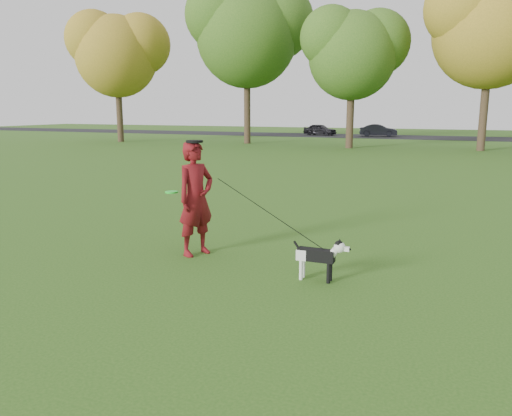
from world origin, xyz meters
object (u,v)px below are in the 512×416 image
at_px(car_mid, 379,130).
at_px(car_left, 320,130).
at_px(man, 196,199).
at_px(dog, 320,254).

bearing_deg(car_mid, car_left, 83.23).
bearing_deg(car_left, man, -155.12).
xyz_separation_m(dog, car_mid, (-5.44, 40.47, 0.16)).
bearing_deg(man, dog, -79.74).
xyz_separation_m(car_left, car_mid, (5.58, 0.00, 0.01)).
bearing_deg(man, car_mid, 27.04).
bearing_deg(man, car_left, 34.87).
relative_size(man, car_left, 0.64).
xyz_separation_m(man, dog, (2.42, -0.54, -0.60)).
relative_size(dog, car_mid, 0.26).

